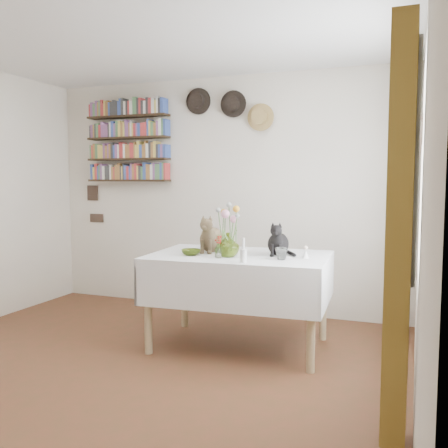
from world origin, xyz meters
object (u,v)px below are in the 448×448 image
at_px(tabby_cat, 212,233).
at_px(flower_vase, 228,245).
at_px(dining_table, 239,277).
at_px(black_cat, 278,238).
at_px(bookshelf_unit, 128,141).

bearing_deg(tabby_cat, flower_vase, -43.37).
distance_m(dining_table, flower_vase, 0.33).
relative_size(dining_table, tabby_cat, 4.64).
height_order(black_cat, flower_vase, black_cat).
height_order(black_cat, bookshelf_unit, bookshelf_unit).
distance_m(dining_table, tabby_cat, 0.46).
height_order(flower_vase, bookshelf_unit, bookshelf_unit).
bearing_deg(black_cat, bookshelf_unit, 150.02).
relative_size(dining_table, black_cat, 5.36).
relative_size(tabby_cat, black_cat, 1.16).
relative_size(black_cat, flower_vase, 1.45).
relative_size(dining_table, bookshelf_unit, 1.53).
relative_size(black_cat, bookshelf_unit, 0.29).
bearing_deg(flower_vase, black_cat, 34.56).
distance_m(tabby_cat, flower_vase, 0.32).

